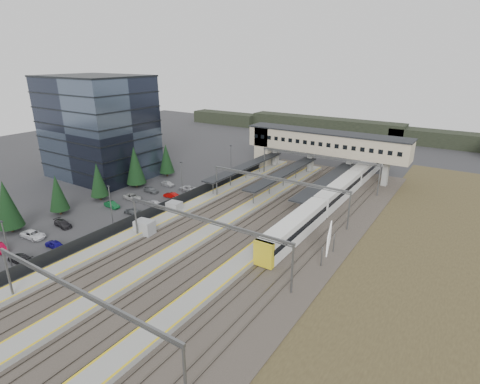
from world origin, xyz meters
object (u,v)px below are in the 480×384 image
Objects in this scene: office_building at (99,127)px; relay_cabin_near at (145,228)px; relay_cabin_far at (174,208)px; footbridge at (314,143)px; train at (338,192)px; billboard at (329,239)px.

relay_cabin_near is (34.00, -18.32, -10.92)m from office_building.
footbridge is at bearing 73.29° from relay_cabin_far.
office_building is 53.18m from footbridge.
relay_cabin_far is 0.04× the size of train.
footbridge is (9.71, 48.32, 6.66)m from relay_cabin_near.
office_building reaches higher than train.
relay_cabin_near is 0.05× the size of train.
billboard reaches higher than relay_cabin_near.
relay_cabin_near is 49.73m from footbridge.
relay_cabin_near is at bearing -101.36° from footbridge.
office_building is 8.78× the size of relay_cabin_far.
office_building reaches higher than relay_cabin_far.
billboard is (30.75, -0.51, 2.21)m from relay_cabin_far.
billboard is (6.77, -23.70, 1.24)m from train.
office_building is 4.20× the size of billboard.
office_building reaches higher than relay_cabin_near.
relay_cabin_near is at bearing -78.17° from relay_cabin_far.
office_building reaches higher than billboard.
office_building is at bearing -145.53° from footbridge.
footbridge reaches higher than relay_cabin_near.
office_building is 58.66m from train.
train is (56.00, 14.28, -10.04)m from office_building.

